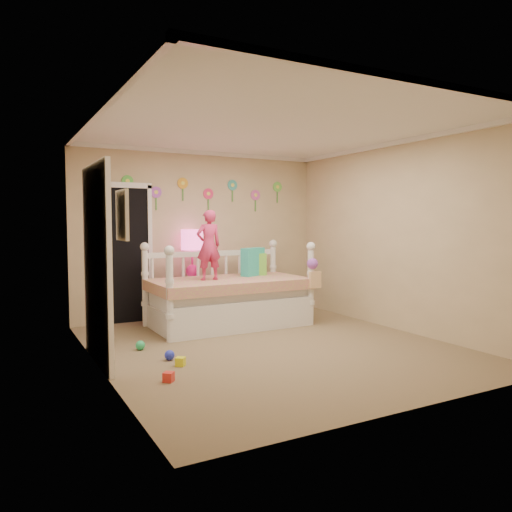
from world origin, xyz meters
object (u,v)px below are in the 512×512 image
child (209,245)px  daybed (228,283)px  table_lamp (192,246)px  nightstand (193,298)px

child → daybed: bearing=-173.9°
daybed → table_lamp: table_lamp is taller
nightstand → table_lamp: table_lamp is taller
daybed → nightstand: daybed is taller
nightstand → table_lamp: 0.81m
nightstand → table_lamp: size_ratio=0.87×
nightstand → table_lamp: bearing=-2.9°
child → nightstand: (0.04, 0.75, -0.85)m
daybed → child: 0.64m
child → table_lamp: child is taller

